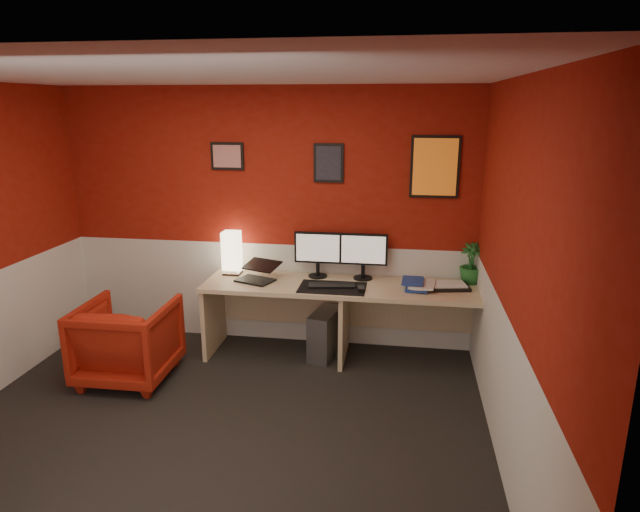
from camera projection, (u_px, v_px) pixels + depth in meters
The scene contains 25 objects.
ground at pixel (214, 435), 3.98m from camera, with size 4.00×3.50×0.01m, color black.
ceiling at pixel (192, 74), 3.32m from camera, with size 4.00×3.50×0.01m, color white.
wall_back at pixel (268, 219), 5.32m from camera, with size 4.00×0.01×2.50m, color maroon.
wall_front at pixel (33, 411), 1.98m from camera, with size 4.00×0.01×2.50m, color maroon.
wall_right at pixel (515, 286), 3.36m from camera, with size 0.01×3.50×2.50m, color maroon.
wainscot_back at pixel (269, 292), 5.51m from camera, with size 4.00×0.01×1.00m, color silver.
wainscot_right at pixel (504, 395), 3.56m from camera, with size 0.01×3.50×1.00m, color silver.
desk at pixel (344, 322), 5.11m from camera, with size 2.60×0.65×0.73m, color tan.
shoji_lamp at pixel (232, 254), 5.29m from camera, with size 0.16×0.16×0.40m, color #FFE5B2.
laptop at pixel (255, 270), 5.08m from camera, with size 0.33×0.23×0.22m, color black.
monitor_left at pixel (318, 247), 5.17m from camera, with size 0.45×0.06×0.58m, color black.
monitor_right at pixel (363, 249), 5.11m from camera, with size 0.45×0.06×0.58m, color black.
desk_mat at pixel (332, 287), 4.93m from camera, with size 0.60×0.38×0.01m, color black.
keyboard at pixel (332, 285), 4.95m from camera, with size 0.42×0.14×0.02m, color black.
mouse at pixel (361, 289), 4.83m from camera, with size 0.06×0.10×0.03m, color black.
book_bottom at pixel (406, 287), 4.91m from camera, with size 0.20×0.27×0.03m, color navy.
book_middle at pixel (410, 283), 4.92m from camera, with size 0.22×0.30×0.02m, color silver.
book_top at pixel (402, 281), 4.93m from camera, with size 0.19×0.26×0.02m, color navy.
zen_tray at pixel (448, 286), 4.92m from camera, with size 0.35×0.25×0.03m, color black.
potted_plant at pixel (471, 264), 5.01m from camera, with size 0.21×0.21×0.38m, color #19591E.
pc_tower at pixel (325, 334), 5.18m from camera, with size 0.20×0.45×0.45m, color #99999E.
armchair at pixel (128, 341), 4.73m from camera, with size 0.75×0.77×0.70m, color #AD2110.
art_left at pixel (227, 156), 5.20m from camera, with size 0.32×0.02×0.26m, color red.
art_center at pixel (329, 163), 5.07m from camera, with size 0.28×0.02×0.36m, color black.
art_right at pixel (435, 167), 4.93m from camera, with size 0.44×0.02×0.56m, color orange.
Camera 1 is at (1.30, -3.33, 2.32)m, focal length 30.72 mm.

